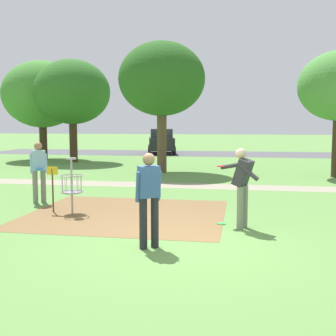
{
  "coord_description": "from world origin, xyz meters",
  "views": [
    {
      "loc": [
        1.17,
        -7.49,
        2.22
      ],
      "look_at": [
        -0.79,
        3.78,
        1.0
      ],
      "focal_mm": 44.54,
      "sensor_mm": 36.0,
      "label": 1
    }
  ],
  "objects": [
    {
      "name": "ground_plane",
      "position": [
        0.0,
        0.0,
        0.0
      ],
      "size": [
        160.0,
        160.0,
        0.0
      ],
      "primitive_type": "plane",
      "color": "#5B8942"
    },
    {
      "name": "dirt_tee_pad",
      "position": [
        -1.58,
        2.28,
        0.0
      ],
      "size": [
        4.81,
        4.26,
        0.01
      ],
      "primitive_type": "cube",
      "color": "brown",
      "rests_on": "ground"
    },
    {
      "name": "disc_golf_basket",
      "position": [
        -2.96,
        2.1,
        0.75
      ],
      "size": [
        0.98,
        0.58,
        1.39
      ],
      "color": "#9E9EA3",
      "rests_on": "ground"
    },
    {
      "name": "player_foreground_watching",
      "position": [
        -4.36,
        3.26,
        0.97
      ],
      "size": [
        0.48,
        0.45,
        1.71
      ],
      "color": "slate",
      "rests_on": "ground"
    },
    {
      "name": "player_throwing",
      "position": [
        1.22,
        1.33,
        0.99
      ],
      "size": [
        0.91,
        0.86,
        1.71
      ],
      "color": "slate",
      "rests_on": "ground"
    },
    {
      "name": "player_waiting_left",
      "position": [
        -0.41,
        -0.38,
        0.97
      ],
      "size": [
        0.48,
        0.45,
        1.71
      ],
      "color": "#232328",
      "rests_on": "ground"
    },
    {
      "name": "frisbee_mid_grass",
      "position": [
        0.78,
        1.64,
        0.01
      ],
      "size": [
        0.21,
        0.21,
        0.02
      ],
      "primitive_type": "cylinder",
      "color": "green",
      "rests_on": "ground"
    },
    {
      "name": "tree_near_left",
      "position": [
        -2.38,
        11.25,
        4.2
      ],
      "size": [
        3.91,
        3.91,
        5.89
      ],
      "color": "brown",
      "rests_on": "ground"
    },
    {
      "name": "tree_near_right",
      "position": [
        -10.94,
        16.74,
        4.0
      ],
      "size": [
        4.79,
        4.79,
        6.05
      ],
      "color": "#422D1E",
      "rests_on": "ground"
    },
    {
      "name": "tree_mid_center",
      "position": [
        -8.41,
        15.44,
        4.02
      ],
      "size": [
        4.34,
        4.34,
        5.88
      ],
      "color": "#422D1E",
      "rests_on": "ground"
    },
    {
      "name": "parking_lot_strip",
      "position": [
        0.0,
        23.52,
        0.0
      ],
      "size": [
        36.0,
        6.0,
        0.01
      ],
      "primitive_type": "cube",
      "color": "#4C4C51",
      "rests_on": "ground"
    },
    {
      "name": "parked_car_leftmost",
      "position": [
        -4.64,
        22.98,
        0.92
      ],
      "size": [
        2.66,
        4.49,
        1.84
      ],
      "color": "black",
      "rests_on": "ground"
    },
    {
      "name": "gravel_path",
      "position": [
        0.0,
        7.2,
        0.0
      ],
      "size": [
        40.0,
        1.3,
        0.0
      ],
      "primitive_type": "cube",
      "color": "gray",
      "rests_on": "ground"
    }
  ]
}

